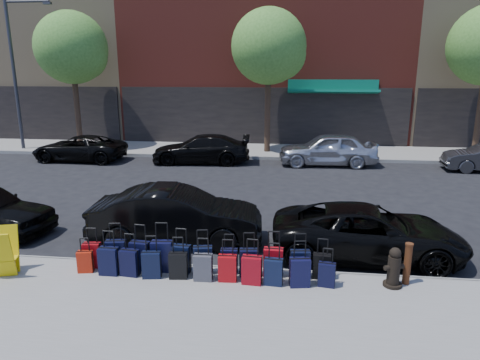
# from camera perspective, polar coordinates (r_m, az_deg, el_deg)

# --- Properties ---
(ground) EXTENTS (120.00, 120.00, 0.00)m
(ground) POSITION_cam_1_polar(r_m,az_deg,el_deg) (13.87, -0.74, -3.89)
(ground) COLOR black
(ground) RESTS_ON ground
(sidewalk_near) EXTENTS (60.00, 4.00, 0.15)m
(sidewalk_near) POSITION_cam_1_polar(r_m,az_deg,el_deg) (8.02, -7.13, -17.99)
(sidewalk_near) COLOR gray
(sidewalk_near) RESTS_ON ground
(sidewalk_far) EXTENTS (60.00, 4.00, 0.15)m
(sidewalk_far) POSITION_cam_1_polar(r_m,az_deg,el_deg) (23.51, 2.45, 3.93)
(sidewalk_far) COLOR gray
(sidewalk_far) RESTS_ON ground
(curb_near) EXTENTS (60.00, 0.08, 0.15)m
(curb_near) POSITION_cam_1_polar(r_m,az_deg,el_deg) (9.74, -4.26, -11.71)
(curb_near) COLOR gray
(curb_near) RESTS_ON ground
(curb_far) EXTENTS (60.00, 0.08, 0.15)m
(curb_far) POSITION_cam_1_polar(r_m,az_deg,el_deg) (21.54, 2.04, 2.95)
(curb_far) COLOR gray
(curb_far) RESTS_ON ground
(building_left) EXTENTS (15.00, 12.12, 16.00)m
(building_left) POSITION_cam_1_polar(r_m,az_deg,el_deg) (35.93, -24.23, 19.04)
(building_left) COLOR tan
(building_left) RESTS_ON ground
(tree_left) EXTENTS (3.80, 3.80, 7.27)m
(tree_left) POSITION_cam_1_polar(r_m,az_deg,el_deg) (25.38, -21.24, 15.88)
(tree_left) COLOR black
(tree_left) RESTS_ON sidewalk_far
(tree_center) EXTENTS (3.80, 3.80, 7.27)m
(tree_center) POSITION_cam_1_polar(r_m,az_deg,el_deg) (22.60, 4.20, 17.07)
(tree_center) COLOR black
(tree_center) RESTS_ON sidewalk_far
(streetlight) EXTENTS (2.59, 0.18, 8.00)m
(streetlight) POSITION_cam_1_polar(r_m,az_deg,el_deg) (26.25, -27.65, 13.51)
(streetlight) COLOR #333338
(streetlight) RESTS_ON sidewalk_far
(suitcase_front_0) EXTENTS (0.39, 0.24, 0.89)m
(suitcase_front_0) POSITION_cam_1_polar(r_m,az_deg,el_deg) (10.06, -19.10, -9.42)
(suitcase_front_0) COLOR maroon
(suitcase_front_0) RESTS_ON sidewalk_near
(suitcase_front_1) EXTENTS (0.46, 0.30, 1.03)m
(suitcase_front_1) POSITION_cam_1_polar(r_m,az_deg,el_deg) (9.82, -16.19, -9.51)
(suitcase_front_1) COLOR black
(suitcase_front_1) RESTS_ON sidewalk_near
(suitcase_front_2) EXTENTS (0.44, 0.27, 1.01)m
(suitcase_front_2) POSITION_cam_1_polar(r_m,az_deg,el_deg) (9.66, -13.17, -9.76)
(suitcase_front_2) COLOR black
(suitcase_front_2) RESTS_ON sidewalk_near
(suitcase_front_3) EXTENTS (0.47, 0.28, 1.08)m
(suitcase_front_3) POSITION_cam_1_polar(r_m,az_deg,el_deg) (9.48, -10.35, -9.94)
(suitcase_front_3) COLOR black
(suitcase_front_3) RESTS_ON sidewalk_near
(suitcase_front_4) EXTENTS (0.42, 0.26, 0.97)m
(suitcase_front_4) POSITION_cam_1_polar(r_m,az_deg,el_deg) (9.38, -7.89, -10.33)
(suitcase_front_4) COLOR black
(suitcase_front_4) RESTS_ON sidewalk_near
(suitcase_front_5) EXTENTS (0.43, 0.29, 0.97)m
(suitcase_front_5) POSITION_cam_1_polar(r_m,az_deg,el_deg) (9.27, -4.97, -10.56)
(suitcase_front_5) COLOR black
(suitcase_front_5) RESTS_ON sidewalk_near
(suitcase_front_6) EXTENTS (0.37, 0.22, 0.86)m
(suitcase_front_6) POSITION_cam_1_polar(r_m,az_deg,el_deg) (9.27, -1.46, -10.73)
(suitcase_front_6) COLOR black
(suitcase_front_6) RESTS_ON sidewalk_near
(suitcase_front_7) EXTENTS (0.42, 0.27, 0.95)m
(suitcase_front_7) POSITION_cam_1_polar(r_m,az_deg,el_deg) (9.14, 1.21, -10.93)
(suitcase_front_7) COLOR black
(suitcase_front_7) RESTS_ON sidewalk_near
(suitcase_front_8) EXTENTS (0.41, 0.23, 0.97)m
(suitcase_front_8) POSITION_cam_1_polar(r_m,az_deg,el_deg) (9.17, 4.46, -10.83)
(suitcase_front_8) COLOR #A00A13
(suitcase_front_8) RESTS_ON sidewalk_near
(suitcase_front_9) EXTENTS (0.42, 0.27, 0.97)m
(suitcase_front_9) POSITION_cam_1_polar(r_m,az_deg,el_deg) (9.13, 8.00, -11.06)
(suitcase_front_9) COLOR black
(suitcase_front_9) RESTS_ON sidewalk_near
(suitcase_front_10) EXTENTS (0.38, 0.23, 0.86)m
(suitcase_front_10) POSITION_cam_1_polar(r_m,az_deg,el_deg) (9.20, 10.83, -11.21)
(suitcase_front_10) COLOR black
(suitcase_front_10) RESTS_ON sidewalk_near
(suitcase_back_0) EXTENTS (0.35, 0.24, 0.76)m
(suitcase_back_0) POSITION_cam_1_polar(r_m,az_deg,el_deg) (9.89, -19.92, -10.17)
(suitcase_back_0) COLOR #B01F0B
(suitcase_back_0) RESTS_ON sidewalk_near
(suitcase_back_1) EXTENTS (0.40, 0.24, 0.96)m
(suitcase_back_1) POSITION_cam_1_polar(r_m,az_deg,el_deg) (9.60, -17.08, -10.28)
(suitcase_back_1) COLOR black
(suitcase_back_1) RESTS_ON sidewalk_near
(suitcase_back_2) EXTENTS (0.41, 0.26, 0.91)m
(suitcase_back_2) POSITION_cam_1_polar(r_m,az_deg,el_deg) (9.45, -14.50, -10.60)
(suitcase_back_2) COLOR black
(suitcase_back_2) RESTS_ON sidewalk_near
(suitcase_back_3) EXTENTS (0.41, 0.27, 0.91)m
(suitcase_back_3) POSITION_cam_1_polar(r_m,az_deg,el_deg) (9.26, -11.70, -10.99)
(suitcase_back_3) COLOR black
(suitcase_back_3) RESTS_ON sidewalk_near
(suitcase_back_4) EXTENTS (0.39, 0.26, 0.89)m
(suitcase_back_4) POSITION_cam_1_polar(r_m,az_deg,el_deg) (9.14, -8.22, -11.21)
(suitcase_back_4) COLOR black
(suitcase_back_4) RESTS_ON sidewalk_near
(suitcase_back_5) EXTENTS (0.38, 0.23, 0.90)m
(suitcase_back_5) POSITION_cam_1_polar(r_m,az_deg,el_deg) (9.00, -4.95, -11.51)
(suitcase_back_5) COLOR #414146
(suitcase_back_5) RESTS_ON sidewalk_near
(suitcase_back_6) EXTENTS (0.38, 0.24, 0.89)m
(suitcase_back_6) POSITION_cam_1_polar(r_m,az_deg,el_deg) (8.95, -1.68, -11.66)
(suitcase_back_6) COLOR #A50A0F
(suitcase_back_6) RESTS_ON sidewalk_near
(suitcase_back_7) EXTENTS (0.41, 0.26, 0.94)m
(suitcase_back_7) POSITION_cam_1_polar(r_m,az_deg,el_deg) (8.83, 1.58, -11.90)
(suitcase_back_7) COLOR maroon
(suitcase_back_7) RESTS_ON sidewalk_near
(suitcase_back_8) EXTENTS (0.39, 0.24, 0.88)m
(suitcase_back_8) POSITION_cam_1_polar(r_m,az_deg,el_deg) (8.83, 4.48, -12.10)
(suitcase_back_8) COLOR black
(suitcase_back_8) RESTS_ON sidewalk_near
(suitcase_back_9) EXTENTS (0.43, 0.30, 0.95)m
(suitcase_back_9) POSITION_cam_1_polar(r_m,az_deg,el_deg) (8.82, 7.97, -12.08)
(suitcase_back_9) COLOR black
(suitcase_back_9) RESTS_ON sidewalk_near
(suitcase_back_10) EXTENTS (0.36, 0.24, 0.80)m
(suitcase_back_10) POSITION_cam_1_polar(r_m,az_deg,el_deg) (8.92, 11.48, -12.25)
(suitcase_back_10) COLOR black
(suitcase_back_10) RESTS_ON sidewalk_near
(fire_hydrant) EXTENTS (0.42, 0.37, 0.83)m
(fire_hydrant) POSITION_cam_1_polar(r_m,az_deg,el_deg) (9.22, 19.82, -11.05)
(fire_hydrant) COLOR black
(fire_hydrant) RESTS_ON sidewalk_near
(bollard) EXTENTS (0.16, 0.16, 0.88)m
(bollard) POSITION_cam_1_polar(r_m,az_deg,el_deg) (9.38, 21.43, -10.27)
(bollard) COLOR #38190C
(bollard) RESTS_ON sidewalk_near
(display_rack) EXTENTS (0.72, 0.76, 1.01)m
(display_rack) POSITION_cam_1_polar(r_m,az_deg,el_deg) (10.37, -29.19, -8.48)
(display_rack) COLOR #DABE0C
(display_rack) RESTS_ON sidewalk_near
(car_near_1) EXTENTS (4.48, 1.86, 1.44)m
(car_near_1) POSITION_cam_1_polar(r_m,az_deg,el_deg) (11.17, -8.41, -4.75)
(car_near_1) COLOR black
(car_near_1) RESTS_ON ground
(car_near_2) EXTENTS (4.57, 2.19, 1.26)m
(car_near_2) POSITION_cam_1_polar(r_m,az_deg,el_deg) (10.68, 16.70, -6.67)
(car_near_2) COLOR black
(car_near_2) RESTS_ON ground
(car_far_0) EXTENTS (4.55, 2.19, 1.25)m
(car_far_0) POSITION_cam_1_polar(r_m,az_deg,el_deg) (22.61, -20.62, 4.00)
(car_far_0) COLOR black
(car_far_0) RESTS_ON ground
(car_far_1) EXTENTS (4.81, 2.26, 1.36)m
(car_far_1) POSITION_cam_1_polar(r_m,az_deg,el_deg) (20.70, -5.22, 4.13)
(car_far_1) COLOR black
(car_far_1) RESTS_ON ground
(car_far_2) EXTENTS (4.60, 2.01, 1.54)m
(car_far_2) POSITION_cam_1_polar(r_m,az_deg,el_deg) (20.51, 11.61, 4.07)
(car_far_2) COLOR silver
(car_far_2) RESTS_ON ground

